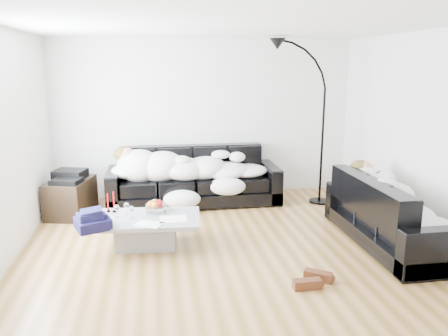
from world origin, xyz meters
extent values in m
plane|color=brown|center=(0.00, 0.00, 0.00)|extent=(5.00, 5.00, 0.00)
cube|color=silver|center=(0.00, 2.25, 1.30)|extent=(5.00, 0.02, 2.60)
cube|color=silver|center=(-2.50, 0.00, 1.30)|extent=(0.02, 4.50, 2.60)
cube|color=silver|center=(2.50, 0.00, 1.30)|extent=(0.02, 4.50, 2.60)
plane|color=white|center=(0.00, 0.00, 2.60)|extent=(5.00, 5.00, 0.00)
cube|color=black|center=(-0.25, 1.73, 0.44)|extent=(2.70, 0.94, 0.88)
cube|color=black|center=(2.00, -0.31, 0.42)|extent=(0.88, 2.05, 0.83)
ellipsoid|color=#0B5346|center=(1.94, 0.32, 0.72)|extent=(0.42, 0.38, 0.20)
cube|color=#939699|center=(-1.00, 0.07, 0.19)|extent=(1.36, 0.87, 0.38)
cylinder|color=white|center=(-0.87, 0.25, 0.46)|extent=(0.32, 0.32, 0.16)
cylinder|color=white|center=(-1.23, 0.21, 0.46)|extent=(0.08, 0.08, 0.15)
cylinder|color=white|center=(-1.34, 0.13, 0.46)|extent=(0.08, 0.08, 0.15)
cylinder|color=white|center=(-1.16, 0.06, 0.45)|extent=(0.06, 0.06, 0.15)
cylinder|color=maroon|center=(-1.46, 0.34, 0.50)|extent=(0.05, 0.05, 0.23)
cylinder|color=maroon|center=(-1.39, 0.32, 0.51)|extent=(0.05, 0.05, 0.26)
cube|color=silver|center=(-0.67, -0.07, 0.39)|extent=(0.33, 0.26, 0.01)
cube|color=silver|center=(-0.96, -0.19, 0.39)|extent=(0.37, 0.33, 0.01)
cube|color=black|center=(-2.11, 1.44, 0.27)|extent=(0.71, 0.88, 0.54)
cube|color=black|center=(-2.11, 1.44, 0.60)|extent=(0.52, 0.45, 0.13)
camera|label=1|loc=(-0.87, -5.03, 2.17)|focal=35.00mm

